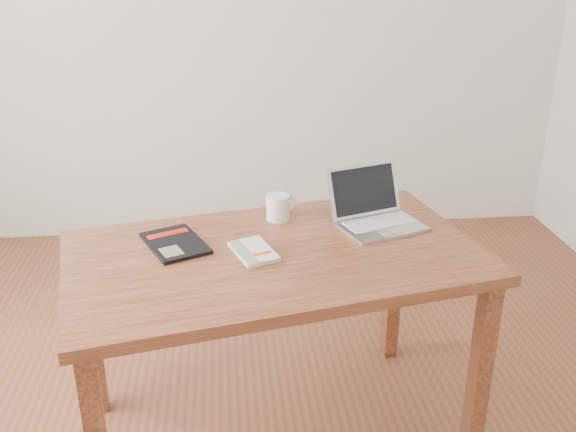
{
  "coord_description": "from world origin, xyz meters",
  "views": [
    {
      "loc": [
        -0.05,
        -1.78,
        1.68
      ],
      "look_at": [
        0.15,
        0.17,
        0.85
      ],
      "focal_mm": 40.0,
      "sensor_mm": 36.0,
      "label": 1
    }
  ],
  "objects": [
    {
      "name": "desk",
      "position": [
        0.1,
        0.11,
        0.66
      ],
      "size": [
        1.48,
        1.03,
        0.75
      ],
      "rotation": [
        0.0,
        0.0,
        0.2
      ],
      "color": "brown",
      "rests_on": "ground"
    },
    {
      "name": "coffee_mug",
      "position": [
        0.14,
        0.38,
        0.8
      ],
      "size": [
        0.11,
        0.09,
        0.09
      ],
      "rotation": [
        0.0,
        0.0,
        0.61
      ],
      "color": "white",
      "rests_on": "desk"
    },
    {
      "name": "laptop",
      "position": [
        0.48,
        0.3,
        0.79
      ],
      "size": [
        0.36,
        0.34,
        0.19
      ],
      "rotation": [
        0.0,
        0.0,
        0.33
      ],
      "color": "silver",
      "rests_on": "desk"
    },
    {
      "name": "white_guidebook",
      "position": [
        0.03,
        0.1,
        0.76
      ],
      "size": [
        0.17,
        0.22,
        0.02
      ],
      "rotation": [
        0.0,
        0.0,
        0.33
      ],
      "color": "beige",
      "rests_on": "desk"
    },
    {
      "name": "black_guidebook",
      "position": [
        -0.23,
        0.2,
        0.76
      ],
      "size": [
        0.26,
        0.3,
        0.01
      ],
      "rotation": [
        0.0,
        0.0,
        0.41
      ],
      "color": "black",
      "rests_on": "desk"
    },
    {
      "name": "room",
      "position": [
        -0.07,
        0.0,
        1.36
      ],
      "size": [
        4.04,
        4.04,
        2.7
      ],
      "color": "brown",
      "rests_on": "ground"
    }
  ]
}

